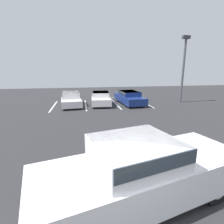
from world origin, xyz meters
name	(u,v)px	position (x,y,z in m)	size (l,w,h in m)	color
stall_stripe_a	(54,106)	(-3.41, 13.70, 0.00)	(0.12, 4.95, 0.01)	white
stall_stripe_b	(86,105)	(-0.46, 13.70, 0.00)	(0.12, 4.95, 0.01)	white
stall_stripe_c	(116,104)	(2.49, 13.70, 0.00)	(0.12, 4.95, 0.01)	white
stall_stripe_d	(145,103)	(5.43, 13.70, 0.00)	(0.12, 4.95, 0.01)	white
pickup_truck	(144,170)	(0.66, 0.97, 0.86)	(5.80, 3.20, 1.72)	silver
parked_sedan_a	(71,98)	(-1.80, 13.90, 0.65)	(2.11, 4.73, 1.23)	silver
parked_sedan_b	(101,98)	(1.01, 13.84, 0.65)	(2.03, 4.33, 1.21)	silver
parked_sedan_c	(129,97)	(3.82, 13.72, 0.66)	(2.17, 4.82, 1.23)	navy
light_post	(184,65)	(9.21, 13.50, 3.75)	(0.70, 0.36, 6.43)	#515156
wheel_stop_curb	(108,98)	(2.15, 16.78, 0.07)	(1.96, 0.20, 0.14)	#B7B2A8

